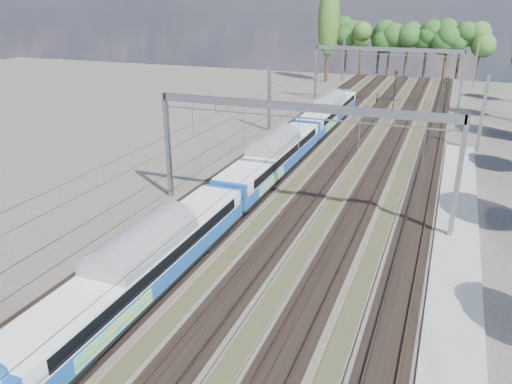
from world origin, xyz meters
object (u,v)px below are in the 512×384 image
(emu_train, at_px, (272,154))
(signal_near, at_px, (395,86))
(worker, at_px, (377,98))
(signal_far, at_px, (446,93))

(emu_train, distance_m, signal_near, 35.83)
(emu_train, xyz_separation_m, signal_near, (6.82, 35.15, 1.31))
(emu_train, height_order, worker, emu_train)
(emu_train, height_order, signal_near, signal_near)
(worker, xyz_separation_m, signal_far, (10.50, -8.50, 3.00))
(emu_train, bearing_deg, signal_near, 79.03)
(worker, height_order, signal_far, signal_far)
(emu_train, xyz_separation_m, signal_far, (14.01, 33.08, 1.15))
(signal_far, bearing_deg, emu_train, -133.69)
(emu_train, height_order, signal_far, signal_far)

